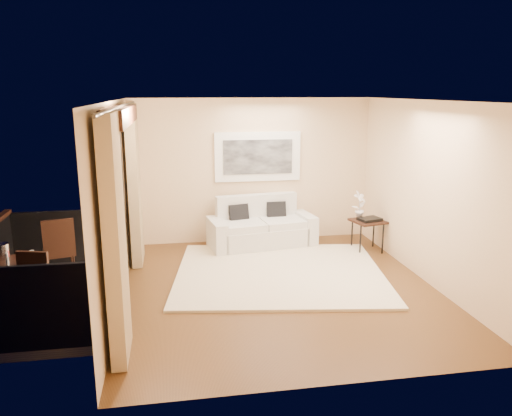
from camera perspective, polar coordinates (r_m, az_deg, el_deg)
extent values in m
plane|color=brown|center=(7.42, 2.74, -9.16)|extent=(5.00, 5.00, 0.00)
plane|color=white|center=(6.86, 3.00, 12.16)|extent=(5.00, 5.00, 0.00)
plane|color=beige|center=(9.43, -0.43, 4.27)|extent=(4.50, 0.00, 4.50)
plane|color=beige|center=(4.69, 9.49, -5.38)|extent=(4.50, 0.00, 4.50)
plane|color=beige|center=(7.81, 19.20, 1.60)|extent=(0.00, 5.00, 5.00)
plane|color=beige|center=(8.70, -14.52, 3.07)|extent=(0.00, 2.70, 2.70)
plane|color=beige|center=(5.12, -17.74, -4.24)|extent=(0.00, 2.70, 2.70)
plane|color=beige|center=(6.74, -16.36, 10.35)|extent=(0.00, 2.40, 2.40)
cube|color=black|center=(6.73, -15.31, 10.15)|extent=(0.28, 2.40, 0.22)
cube|color=#605B56|center=(7.48, -22.00, -10.50)|extent=(1.80, 2.60, 0.12)
cube|color=black|center=(8.46, -20.58, -3.58)|extent=(1.80, 0.06, 1.00)
cube|color=black|center=(6.13, -24.91, -10.41)|extent=(1.80, 0.06, 1.00)
cube|color=tan|center=(8.40, -13.71, 2.55)|extent=(0.16, 0.75, 2.62)
cube|color=tan|center=(5.40, -15.82, -3.55)|extent=(0.16, 0.75, 2.62)
cylinder|color=#4C473F|center=(6.72, -15.20, 11.10)|extent=(0.04, 4.80, 0.04)
cube|color=white|center=(9.38, 0.20, 5.88)|extent=(1.62, 0.05, 0.92)
cube|color=black|center=(9.34, 0.24, 5.86)|extent=(1.30, 0.02, 0.64)
cube|color=beige|center=(7.96, 2.71, -7.41)|extent=(3.60, 3.25, 0.04)
cube|color=silver|center=(9.24, 0.67, -3.28)|extent=(1.66, 1.05, 0.39)
cube|color=silver|center=(9.44, 0.05, -0.67)|extent=(1.57, 0.43, 0.75)
cube|color=silver|center=(8.99, -4.49, -3.20)|extent=(0.34, 0.85, 0.57)
cube|color=silver|center=(9.52, 5.54, -2.28)|extent=(0.34, 0.85, 0.57)
cube|color=silver|center=(9.04, -1.53, -1.98)|extent=(0.83, 0.83, 0.13)
cube|color=silver|center=(9.27, 2.93, -1.60)|extent=(0.83, 0.83, 0.13)
cube|color=black|center=(9.19, -1.97, -0.72)|extent=(0.40, 0.25, 0.38)
cube|color=black|center=(9.42, 2.33, -0.38)|extent=(0.37, 0.18, 0.38)
cube|color=black|center=(9.15, 12.67, -1.48)|extent=(0.63, 0.63, 0.04)
cylinder|color=black|center=(8.96, 11.84, -3.64)|extent=(0.03, 0.03, 0.53)
cylinder|color=black|center=(9.12, 14.29, -3.47)|extent=(0.03, 0.03, 0.53)
cylinder|color=black|center=(9.33, 10.92, -2.91)|extent=(0.03, 0.03, 0.53)
cylinder|color=black|center=(9.48, 13.28, -2.76)|extent=(0.03, 0.03, 0.53)
cube|color=black|center=(9.12, 12.87, -1.25)|extent=(0.44, 0.37, 0.05)
imported|color=white|center=(9.17, 11.75, 0.36)|extent=(0.32, 0.29, 0.51)
cube|color=black|center=(7.10, -25.77, -5.70)|extent=(0.60, 0.60, 0.05)
cylinder|color=black|center=(6.94, -24.05, -9.11)|extent=(0.04, 0.04, 0.66)
cylinder|color=black|center=(7.51, -26.79, -7.70)|extent=(0.04, 0.04, 0.66)
cylinder|color=black|center=(7.38, -23.14, -7.69)|extent=(0.04, 0.04, 0.66)
cube|color=black|center=(8.06, -21.57, -4.71)|extent=(0.54, 0.54, 0.05)
cube|color=black|center=(7.80, -21.61, -3.29)|extent=(0.44, 0.17, 0.58)
cylinder|color=black|center=(8.32, -20.29, -5.84)|extent=(0.03, 0.03, 0.45)
cylinder|color=black|center=(8.30, -22.75, -6.10)|extent=(0.03, 0.03, 0.45)
cylinder|color=black|center=(7.98, -20.03, -6.62)|extent=(0.03, 0.03, 0.45)
cylinder|color=black|center=(7.96, -22.60, -6.90)|extent=(0.03, 0.03, 0.45)
cube|color=black|center=(6.70, -24.62, -9.06)|extent=(0.49, 0.49, 0.05)
cube|color=black|center=(6.76, -24.06, -6.65)|extent=(0.40, 0.15, 0.52)
cylinder|color=black|center=(6.74, -26.33, -11.16)|extent=(0.03, 0.03, 0.41)
cylinder|color=black|center=(6.58, -23.90, -11.50)|extent=(0.03, 0.03, 0.41)
cylinder|color=black|center=(6.99, -24.94, -10.14)|extent=(0.03, 0.03, 0.41)
cylinder|color=black|center=(6.84, -22.58, -10.43)|extent=(0.03, 0.03, 0.41)
cylinder|color=silver|center=(7.26, -27.01, -4.41)|extent=(0.18, 0.18, 0.20)
cylinder|color=red|center=(7.23, -25.31, -4.83)|extent=(0.06, 0.06, 0.07)
cylinder|color=white|center=(6.91, -26.57, -5.31)|extent=(0.04, 0.04, 0.18)
cylinder|color=white|center=(6.95, -24.79, -5.27)|extent=(0.06, 0.06, 0.12)
cylinder|color=silver|center=(7.07, -24.23, -4.92)|extent=(0.06, 0.06, 0.12)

